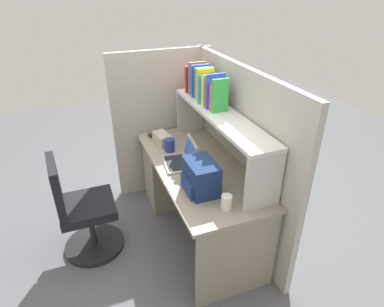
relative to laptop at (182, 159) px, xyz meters
The scene contains 13 objects.
ground_plane 0.79m from the laptop, 63.05° to the left, with size 8.00×8.00×0.00m, color #595B60.
desk 0.51m from the laptop, 160.12° to the left, with size 1.60×0.70×0.73m.
cubicle_partition_rear 0.50m from the laptop, 83.09° to the left, with size 1.84×0.05×1.55m, color #B2ADA0.
cubicle_partition_left 0.79m from the laptop, behind, with size 0.05×1.06×1.55m, color #B2ADA0.
overhead_hutch 0.44m from the laptop, 79.27° to the left, with size 1.44×0.28×0.45m.
reference_books_on_shelf 0.67m from the laptop, 129.88° to the left, with size 0.61×0.18×0.30m.
laptop is the anchor object (origin of this frame).
backpack 0.43m from the laptop, ahead, with size 0.30×0.22×0.24m.
computer_mouse 0.63m from the laptop, behind, with size 0.06×0.10×0.03m, color #262628.
paper_cup 0.69m from the laptop, ahead, with size 0.08×0.08×0.11m, color white.
tissue_box 0.45m from the laptop, behind, with size 0.22×0.12×0.10m, color #BFB299.
snack_canister 0.27m from the laptop, behind, with size 0.10×0.10×0.12m, color navy.
office_chair 0.96m from the laptop, 93.94° to the right, with size 0.52×0.52×0.93m.
Camera 1 is at (2.21, -0.90, 2.15)m, focal length 30.11 mm.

